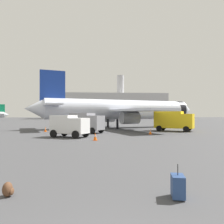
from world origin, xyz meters
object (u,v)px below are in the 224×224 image
(fuel_truck, at_px, (173,120))
(safety_cone_near, at_px, (176,126))
(safety_cone_far, at_px, (95,137))
(airplane_at_gate, at_px, (121,110))
(safety_cone_mid, at_px, (150,131))
(safety_cone_outer, at_px, (45,129))
(cargo_van, at_px, (69,125))
(service_truck, at_px, (87,122))
(rolling_suitcase, at_px, (178,186))
(traveller_backpack, at_px, (8,190))

(fuel_truck, relative_size, safety_cone_near, 7.86)
(safety_cone_far, bearing_deg, airplane_at_gate, 76.61)
(airplane_at_gate, height_order, safety_cone_mid, airplane_at_gate)
(airplane_at_gate, relative_size, safety_cone_outer, 45.23)
(safety_cone_near, distance_m, safety_cone_mid, 15.39)
(safety_cone_far, bearing_deg, cargo_van, 131.64)
(service_truck, xyz_separation_m, safety_cone_near, (17.07, 10.19, -1.21))
(service_truck, relative_size, rolling_suitcase, 4.74)
(safety_cone_far, distance_m, rolling_suitcase, 16.48)
(airplane_at_gate, bearing_deg, service_truck, -118.19)
(safety_cone_outer, bearing_deg, rolling_suitcase, -69.88)
(cargo_van, distance_m, safety_cone_outer, 9.86)
(service_truck, relative_size, safety_cone_far, 6.62)
(safety_cone_near, relative_size, safety_cone_far, 1.03)
(cargo_van, bearing_deg, traveller_backpack, -89.36)
(airplane_at_gate, relative_size, cargo_van, 7.24)
(service_truck, xyz_separation_m, fuel_truck, (13.87, 2.64, 0.16))
(airplane_at_gate, xyz_separation_m, safety_cone_outer, (-12.76, -9.10, -3.28))
(safety_cone_far, distance_m, safety_cone_outer, 14.35)
(fuel_truck, relative_size, safety_cone_mid, 8.37)
(service_truck, relative_size, safety_cone_outer, 6.77)
(cargo_van, bearing_deg, fuel_truck, 28.78)
(safety_cone_outer, bearing_deg, airplane_at_gate, 35.49)
(service_truck, relative_size, safety_cone_near, 6.46)
(fuel_truck, xyz_separation_m, safety_cone_mid, (-5.13, -5.39, -1.40))
(service_truck, bearing_deg, cargo_van, -106.96)
(cargo_van, relative_size, rolling_suitcase, 4.38)
(airplane_at_gate, xyz_separation_m, safety_cone_near, (10.77, -1.56, -3.26))
(cargo_van, relative_size, safety_cone_mid, 6.34)
(safety_cone_mid, relative_size, rolling_suitcase, 0.69)
(safety_cone_far, bearing_deg, rolling_suitcase, -80.64)
(safety_cone_near, bearing_deg, safety_cone_far, -128.86)
(safety_cone_mid, bearing_deg, safety_cone_far, -138.22)
(cargo_van, xyz_separation_m, safety_cone_far, (3.08, -3.46, -1.06))
(rolling_suitcase, distance_m, traveller_backpack, 5.57)
(safety_cone_near, height_order, safety_cone_outer, safety_cone_near)
(service_truck, xyz_separation_m, safety_cone_far, (1.25, -9.45, -1.22))
(service_truck, xyz_separation_m, traveller_backpack, (-1.61, -25.16, -1.37))
(cargo_van, xyz_separation_m, safety_cone_near, (18.90, 16.17, -1.05))
(cargo_van, height_order, safety_cone_near, cargo_van)
(service_truck, height_order, safety_cone_far, service_truck)
(airplane_at_gate, height_order, traveller_backpack, airplane_at_gate)
(cargo_van, height_order, safety_cone_mid, cargo_van)
(service_truck, height_order, safety_cone_mid, service_truck)
(airplane_at_gate, xyz_separation_m, traveller_backpack, (-7.91, -36.91, -3.42))
(fuel_truck, distance_m, rolling_suitcase, 30.07)
(airplane_at_gate, height_order, safety_cone_far, airplane_at_gate)
(safety_cone_near, xyz_separation_m, traveller_backpack, (-18.68, -35.35, -0.17))
(service_truck, distance_m, safety_cone_outer, 7.09)
(service_truck, bearing_deg, safety_cone_far, -82.45)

